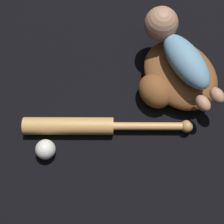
{
  "coord_description": "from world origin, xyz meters",
  "views": [
    {
      "loc": [
        -0.38,
        0.4,
        1.05
      ],
      "look_at": [
        -0.04,
        0.3,
        0.08
      ],
      "focal_mm": 50.0,
      "sensor_mm": 36.0,
      "label": 1
    }
  ],
  "objects_px": {
    "baseball_glove": "(176,77)",
    "baseball_bat": "(87,126)",
    "baby_figure": "(177,47)",
    "baseball": "(46,149)"
  },
  "relations": [
    {
      "from": "baseball_bat",
      "to": "baseball",
      "type": "relative_size",
      "value": 8.35
    },
    {
      "from": "baby_figure",
      "to": "baseball_bat",
      "type": "bearing_deg",
      "value": 112.34
    },
    {
      "from": "baby_figure",
      "to": "baseball_bat",
      "type": "xyz_separation_m",
      "value": [
        -0.15,
        0.36,
        -0.12
      ]
    },
    {
      "from": "baseball_glove",
      "to": "baseball",
      "type": "distance_m",
      "value": 0.52
    },
    {
      "from": "baseball_glove",
      "to": "baseball_bat",
      "type": "height_order",
      "value": "baseball_glove"
    },
    {
      "from": "baseball_glove",
      "to": "baby_figure",
      "type": "distance_m",
      "value": 0.12
    },
    {
      "from": "baseball_glove",
      "to": "baseball_bat",
      "type": "xyz_separation_m",
      "value": [
        -0.08,
        0.35,
        -0.02
      ]
    },
    {
      "from": "baby_figure",
      "to": "baseball_bat",
      "type": "height_order",
      "value": "baby_figure"
    },
    {
      "from": "baseball",
      "to": "baseball_glove",
      "type": "bearing_deg",
      "value": -75.81
    },
    {
      "from": "baseball_bat",
      "to": "baby_figure",
      "type": "bearing_deg",
      "value": -67.66
    }
  ]
}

